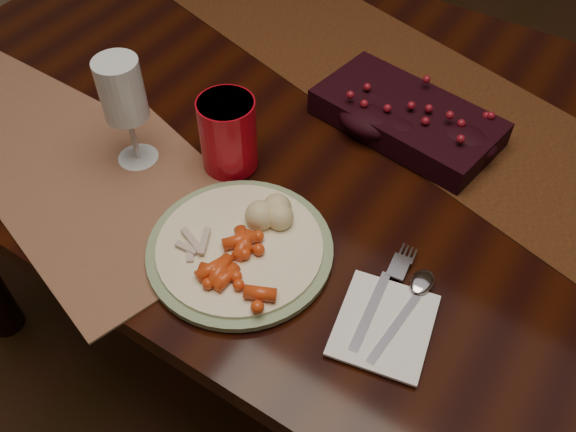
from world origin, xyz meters
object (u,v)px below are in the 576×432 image
Objects in this scene: centerpiece at (407,114)px; red_cup at (228,134)px; turkey_shreds at (197,246)px; dinner_plate at (240,248)px; napkin at (384,325)px; dining_table at (355,271)px; baby_carrots at (250,267)px; mashed_potatoes at (270,212)px; placemat_main at (113,194)px; wine_glass at (127,114)px.

red_cup is (-0.20, -0.24, 0.03)m from centerpiece.
centerpiece is 4.85× the size of turkey_shreds.
centerpiece is 0.39m from dinner_plate.
napkin is (0.15, -0.38, -0.03)m from centerpiece.
dining_table is at bearing -115.89° from centerpiece.
baby_carrots is at bearing 6.12° from turkey_shreds.
red_cup is (-0.13, 0.08, 0.03)m from mashed_potatoes.
placemat_main is 0.24m from dinner_plate.
baby_carrots is 0.72× the size of napkin.
dinner_plate is (-0.08, -0.38, -0.02)m from centerpiece.
napkin is (0.28, 0.04, -0.02)m from turkey_shreds.
wine_glass is (-0.26, 0.07, 0.08)m from dinner_plate.
wine_glass is at bearing 161.79° from baby_carrots.
red_cup reaches higher than dining_table.
placemat_main is 0.26m from mashed_potatoes.
red_cup reaches higher than centerpiece.
red_cup is at bearing 70.83° from placemat_main.
napkin is at bearing -21.50° from red_cup.
turkey_shreds reaches higher than dining_table.
napkin is (0.18, -0.32, 0.38)m from dining_table.
baby_carrots is (0.04, -0.03, 0.02)m from dinner_plate.
turkey_shreds is 0.20m from red_cup.
turkey_shreds is (-0.09, -0.01, -0.00)m from baby_carrots.
wine_glass reaches higher than mashed_potatoes.
dinner_plate is 0.23m from napkin.
turkey_shreds is 0.28m from napkin.
mashed_potatoes is at bearing -98.46° from dining_table.
dining_table is 23.86× the size of mashed_potatoes.
dining_table is 0.55m from turkey_shreds.
wine_glass reaches higher than centerpiece.
centerpiece is at bearing 49.60° from red_cup.
mashed_potatoes reaches higher than dining_table.
placemat_main is at bearing -128.66° from centerpiece.
napkin is at bearing 0.70° from dinner_plate.
baby_carrots is (0.28, -0.01, 0.03)m from placemat_main.
red_cup is 0.16m from wine_glass.
baby_carrots is 1.57× the size of turkey_shreds.
dinner_plate is at bearing -14.83° from wine_glass.
mashed_potatoes is (0.25, 0.08, 0.04)m from placemat_main.
placemat_main is at bearing -176.18° from dinner_plate.
napkin is (0.19, 0.03, -0.02)m from baby_carrots.
napkin is at bearing -68.01° from centerpiece.
baby_carrots is (-0.04, -0.41, -0.01)m from centerpiece.
baby_carrots reaches higher than placemat_main.
wine_glass reaches higher than turkey_shreds.
wine_glass is at bearing -151.88° from red_cup.
centerpiece is 0.41m from baby_carrots.
centerpiece is at bearing 77.92° from mashed_potatoes.
wine_glass is (-0.30, 0.10, 0.07)m from baby_carrots.
dinner_plate reaches higher than napkin.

